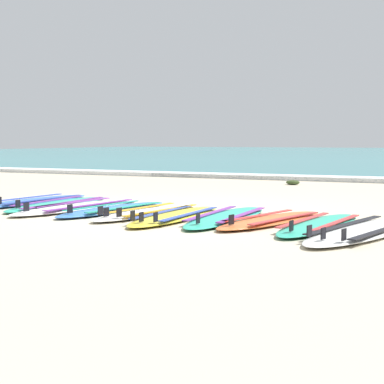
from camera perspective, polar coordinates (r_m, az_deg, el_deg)
name	(u,v)px	position (r m, az deg, el deg)	size (l,w,h in m)	color
ground_plane	(172,212)	(8.11, -1.95, -1.94)	(80.00, 80.00, 0.00)	#C1B599
wave_foam_strip	(302,178)	(14.88, 10.64, 1.37)	(80.00, 0.78, 0.11)	white
surfboard_0	(34,201)	(9.52, -15.15, -0.86)	(0.79, 2.36, 0.18)	#3875CC
surfboard_1	(59,204)	(9.00, -12.82, -1.13)	(0.58, 2.30, 0.18)	#2DB793
surfboard_2	(79,207)	(8.57, -10.94, -1.41)	(0.97, 2.57, 0.18)	white
surfboard_3	(114,209)	(8.18, -7.63, -1.67)	(0.85, 2.23, 0.18)	#3875CC
surfboard_4	(150,212)	(7.80, -4.13, -1.96)	(0.89, 2.26, 0.18)	white
surfboard_5	(176,216)	(7.38, -1.59, -2.35)	(0.58, 2.20, 0.18)	yellow
surfboard_6	(227,217)	(7.30, 3.40, -2.44)	(0.60, 2.30, 0.18)	#2DB793
surfboard_7	(272,220)	(7.07, 7.78, -2.72)	(1.06, 2.15, 0.18)	orange
surfboard_8	(320,224)	(6.79, 12.36, -3.11)	(0.81, 2.18, 0.18)	#2DB793
surfboard_9	(366,230)	(6.48, 16.62, -3.59)	(1.26, 2.64, 0.18)	white
seaweed_clump_near_shoreline	(293,182)	(13.23, 9.81, 0.93)	(0.31, 0.24, 0.11)	#384723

